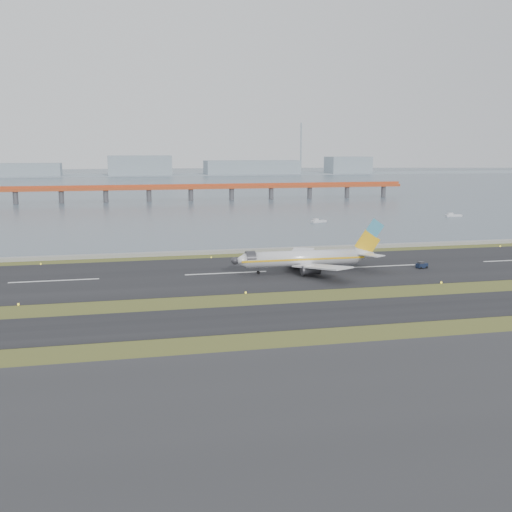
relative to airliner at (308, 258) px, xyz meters
name	(u,v)px	position (x,y,z in m)	size (l,w,h in m)	color
ground	(254,302)	(-19.92, -27.40, -3.46)	(1000.00, 1000.00, 0.00)	#3C4C1B
apron_strip	(360,411)	(-19.92, -82.40, -3.41)	(1000.00, 50.00, 0.10)	#2D2D2F
taxiway_strip	(269,317)	(-19.92, -39.40, -3.41)	(1000.00, 18.00, 0.10)	black
runway_strip	(226,273)	(-19.92, 2.60, -3.41)	(1000.00, 45.00, 0.10)	black
seawall	(207,252)	(-19.92, 32.60, -2.96)	(1000.00, 2.50, 1.00)	gray
bay_water	(138,183)	(-19.92, 432.60, -3.46)	(1400.00, 800.00, 1.30)	#424F5F
red_pier	(191,188)	(0.08, 222.60, 3.82)	(260.00, 5.00, 10.20)	#B5451F
far_shoreline	(143,170)	(-6.30, 592.60, 2.61)	(1400.00, 80.00, 60.50)	#8A99A3
airliner	(308,258)	(0.00, 0.00, 0.00)	(38.52, 32.89, 12.80)	silver
pushback_tug	(422,265)	(29.48, -2.12, -2.59)	(3.11, 2.26, 1.79)	#131C34
workboat_near	(318,221)	(36.59, 100.81, -2.93)	(7.14, 4.24, 1.65)	silver
workboat_far	(453,215)	(102.58, 109.19, -2.91)	(7.27, 2.80, 1.73)	silver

